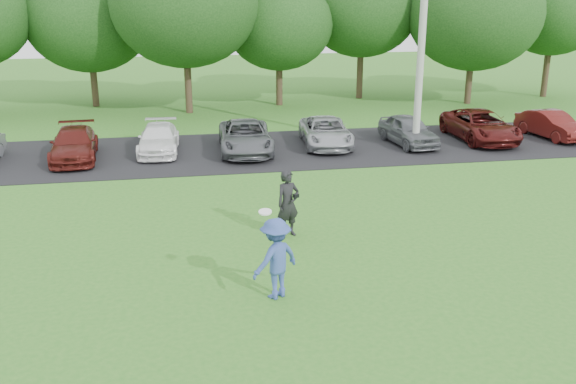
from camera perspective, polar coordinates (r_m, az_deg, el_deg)
The scene contains 7 objects.
ground at distance 13.85m, azimuth 2.59°, elevation -9.56°, with size 100.00×100.00×0.00m, color #2E7220.
parking_lot at distance 25.91m, azimuth -3.71°, elevation 3.69°, with size 32.00×6.50×0.03m, color black.
utility_pole at distance 25.67m, azimuth 11.83°, elevation 13.46°, with size 0.28×0.28×9.07m, color #A9AAA4.
frisbee_player at distance 13.60m, azimuth -1.10°, elevation -5.92°, with size 1.32×1.17×2.08m.
camera_bystander at distance 16.86m, azimuth -0.01°, elevation -1.03°, with size 0.77×0.65×1.81m.
parked_cars at distance 25.92m, azimuth -0.76°, elevation 5.09°, with size 28.08×4.82×1.26m.
tree_row at distance 35.02m, azimuth -3.23°, elevation 15.52°, with size 42.39×9.85×8.64m.
Camera 1 is at (-2.77, -11.96, 6.40)m, focal length 40.00 mm.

